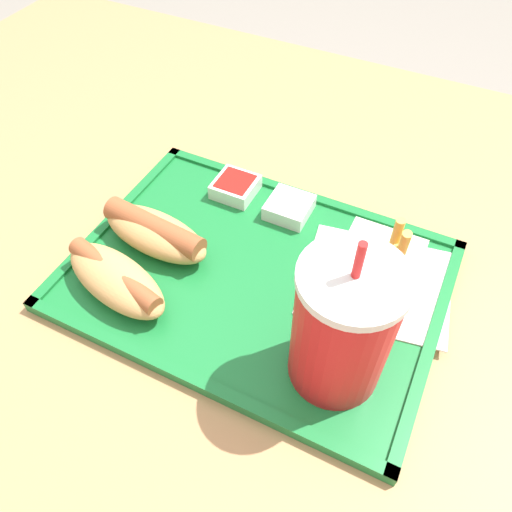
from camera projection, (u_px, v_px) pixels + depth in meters
ground_plane at (253, 484)px, 1.13m from camera, size 8.00×8.00×0.00m
dining_table at (251, 417)px, 0.84m from camera, size 1.43×1.04×0.75m
food_tray at (256, 276)px, 0.55m from camera, size 0.40×0.29×0.01m
paper_napkin at (377, 282)px, 0.54m from camera, size 0.17×0.15×0.00m
soda_cup at (343, 327)px, 0.42m from camera, size 0.09×0.09×0.18m
hot_dog_far at (116, 279)px, 0.52m from camera, size 0.14×0.09×0.04m
hot_dog_near at (155, 232)px, 0.56m from camera, size 0.14×0.07×0.04m
fries_carton at (378, 269)px, 0.51m from camera, size 0.08×0.06×0.11m
sauce_cup_mayo at (287, 206)px, 0.60m from camera, size 0.05×0.05×0.02m
sauce_cup_ketchup at (235, 186)px, 0.62m from camera, size 0.05×0.05×0.02m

